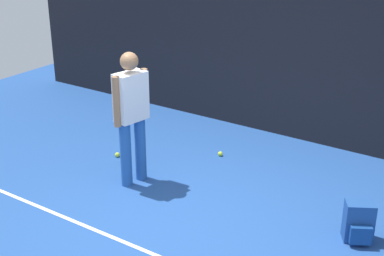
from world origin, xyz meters
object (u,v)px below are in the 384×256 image
tennis_ball_by_fence (117,155)px  tennis_ball_near_player (220,154)px  backpack (359,223)px  tennis_player (131,111)px

tennis_ball_by_fence → tennis_ball_near_player: bearing=35.1°
backpack → tennis_ball_near_player: 2.49m
tennis_player → tennis_ball_near_player: bearing=-12.1°
tennis_ball_by_fence → tennis_player: bearing=-33.2°
tennis_ball_near_player → tennis_ball_by_fence: 1.45m
backpack → tennis_ball_by_fence: size_ratio=6.67×
backpack → tennis_ball_near_player: bearing=127.0°
tennis_player → tennis_ball_by_fence: size_ratio=25.76×
tennis_player → tennis_ball_near_player: tennis_player is taller
tennis_player → tennis_ball_by_fence: (-0.67, 0.44, -0.93)m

